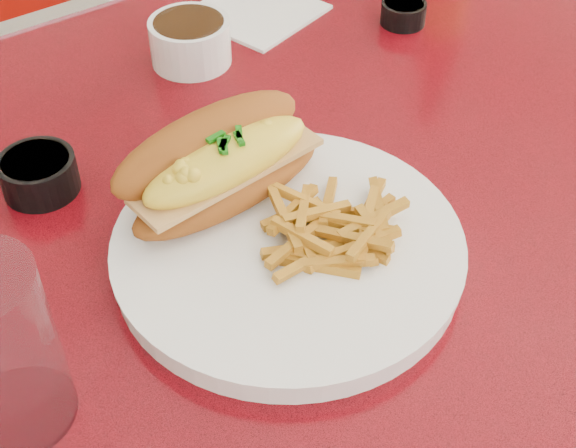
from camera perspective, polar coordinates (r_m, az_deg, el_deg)
diner_table at (r=0.92m, az=6.23°, el=-1.02°), size 1.23×0.83×0.77m
booth_bench_far at (r=1.66m, az=-13.17°, el=7.04°), size 1.20×0.51×0.90m
dinner_plate at (r=0.66m, az=0.00°, el=-1.79°), size 0.31×0.31×0.02m
mac_hoagie at (r=0.67m, az=-4.81°, el=4.39°), size 0.20×0.11×0.08m
fries_pile at (r=0.65m, az=3.35°, el=0.12°), size 0.11×0.10×0.03m
fork at (r=0.70m, az=3.53°, el=2.27°), size 0.02×0.14×0.00m
gravy_ramekin at (r=0.89m, az=-6.97°, el=12.85°), size 0.10×0.10×0.05m
sauce_cup_left at (r=0.75m, az=-17.32°, el=3.50°), size 0.08×0.08×0.03m
sauce_cup_right at (r=0.98m, az=8.21°, el=14.71°), size 0.07×0.07×0.03m
paper_napkin at (r=0.99m, az=-2.28°, el=14.88°), size 0.16×0.16×0.00m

